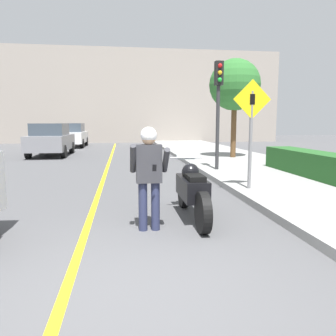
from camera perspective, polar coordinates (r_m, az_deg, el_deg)
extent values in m
plane|color=#4C4C4F|center=(3.64, -7.57, -20.16)|extent=(80.00, 80.00, 0.00)
cube|color=gray|center=(8.81, 25.29, -3.56)|extent=(4.40, 44.00, 0.15)
cube|color=yellow|center=(9.39, -11.47, -2.74)|extent=(0.12, 36.00, 0.01)
cube|color=gray|center=(29.31, -8.05, 12.27)|extent=(28.00, 1.20, 7.99)
cylinder|color=black|center=(5.14, 6.12, -7.74)|extent=(0.14, 0.66, 0.66)
cylinder|color=black|center=(6.70, 2.72, -4.01)|extent=(0.14, 0.66, 0.66)
cube|color=black|center=(5.86, 4.21, -3.45)|extent=(0.40, 1.13, 0.36)
sphere|color=black|center=(5.97, 3.93, -0.71)|extent=(0.32, 0.32, 0.32)
cube|color=black|center=(5.58, 4.78, -1.74)|extent=(0.28, 0.48, 0.10)
cylinder|color=silver|center=(6.34, 3.19, 1.80)|extent=(0.62, 0.03, 0.03)
cube|color=silver|center=(6.40, 3.07, 2.94)|extent=(0.36, 0.12, 0.31)
cylinder|color=#282D4C|center=(5.25, -4.39, -6.71)|extent=(0.14, 0.14, 0.78)
cylinder|color=#282D4C|center=(5.26, -2.20, -6.65)|extent=(0.14, 0.14, 0.78)
cube|color=#333338|center=(5.12, -3.35, 0.78)|extent=(0.40, 0.22, 0.60)
cylinder|color=#333338|center=(5.00, -6.13, 1.61)|extent=(0.09, 0.36, 0.47)
cylinder|color=#333338|center=(5.02, -0.40, 1.34)|extent=(0.09, 0.42, 0.42)
sphere|color=tan|center=(5.09, -3.39, 5.20)|extent=(0.22, 0.22, 0.22)
sphere|color=white|center=(5.09, -3.39, 5.75)|extent=(0.25, 0.25, 0.25)
cube|color=black|center=(4.86, -2.38, 0.04)|extent=(0.06, 0.05, 0.11)
cylinder|color=slate|center=(7.95, 14.17, 4.66)|extent=(0.08, 0.08, 2.28)
cube|color=yellow|center=(7.94, 14.46, 11.51)|extent=(0.91, 0.02, 0.91)
cube|color=black|center=(7.92, 14.50, 11.51)|extent=(0.12, 0.01, 0.24)
cylinder|color=#2D2D30|center=(11.07, 8.67, 8.87)|extent=(0.12, 0.12, 3.53)
cube|color=black|center=(11.17, 8.85, 16.00)|extent=(0.26, 0.22, 0.76)
sphere|color=red|center=(11.09, 9.06, 17.20)|extent=(0.14, 0.14, 0.14)
sphere|color=gold|center=(11.05, 9.03, 16.08)|extent=(0.14, 0.14, 0.14)
sphere|color=green|center=(11.02, 9.01, 14.95)|extent=(0.14, 0.14, 0.14)
cube|color=#235623|center=(10.54, 24.24, 0.64)|extent=(0.90, 4.73, 0.71)
cylinder|color=brown|center=(15.18, 11.34, 6.45)|extent=(0.24, 0.24, 2.44)
sphere|color=#2D6B2D|center=(15.26, 11.55, 14.02)|extent=(2.26, 2.26, 2.26)
cylinder|color=black|center=(19.65, -21.21, 3.28)|extent=(0.22, 0.64, 0.64)
cylinder|color=black|center=(19.33, -16.42, 3.43)|extent=(0.22, 0.64, 0.64)
cylinder|color=black|center=(17.13, -23.19, 2.58)|extent=(0.22, 0.64, 0.64)
cylinder|color=black|center=(16.77, -17.73, 2.75)|extent=(0.22, 0.64, 0.64)
cube|color=gray|center=(18.17, -19.66, 4.23)|extent=(1.80, 4.20, 0.76)
cube|color=#38424C|center=(17.98, -19.87, 6.36)|extent=(1.58, 2.18, 0.60)
cylinder|color=black|center=(25.86, -17.72, 4.42)|extent=(0.22, 0.64, 0.64)
cylinder|color=black|center=(25.63, -14.06, 4.53)|extent=(0.22, 0.64, 0.64)
cylinder|color=black|center=(23.31, -18.80, 4.03)|extent=(0.22, 0.64, 0.64)
cylinder|color=black|center=(23.05, -14.75, 4.16)|extent=(0.22, 0.64, 0.64)
cube|color=white|center=(24.43, -16.35, 5.19)|extent=(1.80, 4.20, 0.76)
cube|color=#38424C|center=(24.25, -16.47, 6.77)|extent=(1.58, 2.18, 0.60)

